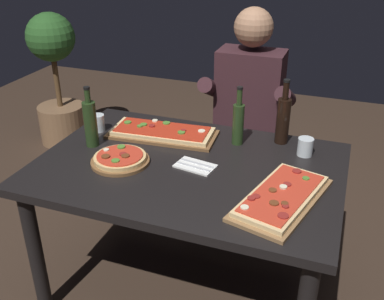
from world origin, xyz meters
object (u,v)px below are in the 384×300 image
at_px(wine_bottle_dark, 283,119).
at_px(oil_bottle_amber, 90,123).
at_px(tumbler_far_side, 98,123).
at_px(diner_chair, 249,141).
at_px(pizza_rectangular_left, 282,197).
at_px(potted_plant_corner, 56,79).
at_px(tumbler_near_camera, 305,148).
at_px(pizza_round_far, 120,159).
at_px(pizza_rectangular_front, 162,132).
at_px(seated_diner, 247,110).
at_px(vinegar_bottle_green, 238,122).
at_px(dining_table, 188,182).

bearing_deg(wine_bottle_dark, oil_bottle_amber, -157.76).
bearing_deg(wine_bottle_dark, tumbler_far_side, -168.19).
xyz_separation_m(oil_bottle_amber, diner_chair, (0.62, 0.83, -0.38)).
distance_m(pizza_rectangular_left, potted_plant_corner, 2.58).
relative_size(pizza_rectangular_left, potted_plant_corner, 0.50).
distance_m(tumbler_near_camera, diner_chair, 0.76).
bearing_deg(tumbler_far_side, pizza_round_far, -44.81).
bearing_deg(tumbler_near_camera, pizza_rectangular_front, -176.87).
bearing_deg(pizza_rectangular_front, diner_chair, 61.72).
bearing_deg(potted_plant_corner, wine_bottle_dark, -24.25).
height_order(oil_bottle_amber, seated_diner, seated_diner).
bearing_deg(pizza_round_far, oil_bottle_amber, 151.88).
distance_m(diner_chair, potted_plant_corner, 1.81).
height_order(vinegar_bottle_green, seated_diner, seated_diner).
height_order(dining_table, potted_plant_corner, potted_plant_corner).
bearing_deg(pizza_rectangular_left, tumbler_far_side, 161.80).
relative_size(tumbler_far_side, seated_diner, 0.07).
bearing_deg(pizza_rectangular_left, dining_table, 160.87).
relative_size(diner_chair, potted_plant_corner, 0.78).
bearing_deg(vinegar_bottle_green, pizza_rectangular_left, -55.97).
bearing_deg(seated_diner, vinegar_bottle_green, -82.38).
bearing_deg(potted_plant_corner, tumbler_near_camera, -25.16).
distance_m(pizza_round_far, vinegar_bottle_green, 0.61).
height_order(dining_table, vinegar_bottle_green, vinegar_bottle_green).
xyz_separation_m(tumbler_near_camera, tumbler_far_side, (-1.08, -0.10, 0.01)).
distance_m(pizza_round_far, seated_diner, 0.92).
height_order(vinegar_bottle_green, tumbler_far_side, vinegar_bottle_green).
relative_size(pizza_round_far, diner_chair, 0.31).
relative_size(oil_bottle_amber, vinegar_bottle_green, 1.02).
bearing_deg(wine_bottle_dark, diner_chair, 119.14).
distance_m(wine_bottle_dark, oil_bottle_amber, 0.95).
bearing_deg(wine_bottle_dark, vinegar_bottle_green, -156.23).
height_order(pizza_rectangular_front, pizza_round_far, same).
xyz_separation_m(pizza_rectangular_front, oil_bottle_amber, (-0.29, -0.22, 0.10)).
distance_m(dining_table, pizza_rectangular_left, 0.50).
relative_size(pizza_rectangular_front, diner_chair, 0.66).
relative_size(wine_bottle_dark, diner_chair, 0.38).
xyz_separation_m(pizza_rectangular_left, tumbler_near_camera, (0.03, 0.44, 0.02)).
height_order(pizza_rectangular_left, tumbler_far_side, tumbler_far_side).
bearing_deg(pizza_round_far, wine_bottle_dark, 35.68).
bearing_deg(seated_diner, pizza_round_far, -115.63).
xyz_separation_m(pizza_round_far, oil_bottle_amber, (-0.22, 0.12, 0.10)).
xyz_separation_m(tumbler_near_camera, potted_plant_corner, (-2.15, 1.01, -0.21)).
height_order(dining_table, oil_bottle_amber, oil_bottle_amber).
relative_size(pizza_rectangular_left, tumbler_near_camera, 6.34).
xyz_separation_m(pizza_rectangular_front, seated_diner, (0.33, 0.50, -0.02)).
bearing_deg(potted_plant_corner, vinegar_bottle_green, -28.85).
xyz_separation_m(pizza_round_far, diner_chair, (0.40, 0.95, -0.27)).
relative_size(vinegar_bottle_green, diner_chair, 0.35).
relative_size(dining_table, tumbler_near_camera, 16.09).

